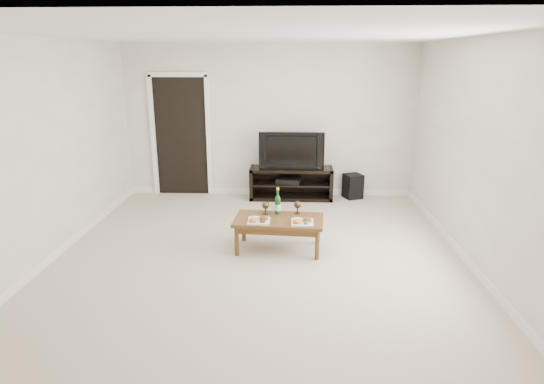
{
  "coord_description": "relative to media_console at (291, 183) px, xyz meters",
  "views": [
    {
      "loc": [
        0.38,
        -5.1,
        2.36
      ],
      "look_at": [
        0.14,
        0.51,
        0.7
      ],
      "focal_mm": 30.0,
      "sensor_mm": 36.0,
      "label": 1
    }
  ],
  "objects": [
    {
      "name": "goblet_right",
      "position": [
        0.08,
        -2.01,
        0.23
      ],
      "size": [
        0.09,
        0.09,
        0.17
      ],
      "primitive_type": null,
      "color": "#392F1F",
      "rests_on": "coffee_table"
    },
    {
      "name": "plate_right",
      "position": [
        0.14,
        -2.37,
        0.18
      ],
      "size": [
        0.27,
        0.27,
        0.07
      ],
      "primitive_type": "cube",
      "color": "white",
      "rests_on": "coffee_table"
    },
    {
      "name": "goblet_left",
      "position": [
        -0.33,
        -2.05,
        0.23
      ],
      "size": [
        0.09,
        0.09,
        0.17
      ],
      "primitive_type": null,
      "color": "#392F1F",
      "rests_on": "coffee_table"
    },
    {
      "name": "ceiling",
      "position": [
        -0.39,
        -2.5,
        2.35
      ],
      "size": [
        5.0,
        5.5,
        0.04
      ],
      "primitive_type": "cube",
      "color": "white",
      "rests_on": "back_wall"
    },
    {
      "name": "floor",
      "position": [
        -0.39,
        -2.5,
        -0.28
      ],
      "size": [
        5.5,
        5.5,
        0.0
      ],
      "primitive_type": "plane",
      "color": "beige",
      "rests_on": "ground"
    },
    {
      "name": "av_receiver",
      "position": [
        -0.05,
        -0.01,
        0.05
      ],
      "size": [
        0.45,
        0.36,
        0.08
      ],
      "primitive_type": "cube",
      "rotation": [
        0.0,
        0.0,
        -0.17
      ],
      "color": "black",
      "rests_on": "media_console"
    },
    {
      "name": "plate_left",
      "position": [
        -0.4,
        -2.34,
        0.18
      ],
      "size": [
        0.27,
        0.27,
        0.07
      ],
      "primitive_type": "cube",
      "color": "white",
      "rests_on": "coffee_table"
    },
    {
      "name": "back_wall",
      "position": [
        -0.39,
        0.27,
        1.02
      ],
      "size": [
        5.0,
        0.04,
        2.6
      ],
      "primitive_type": "cube",
      "color": "silver",
      "rests_on": "ground"
    },
    {
      "name": "television",
      "position": [
        -0.0,
        0.0,
        0.59
      ],
      "size": [
        1.1,
        0.16,
        0.63
      ],
      "primitive_type": "imported",
      "rotation": [
        0.0,
        0.0,
        -0.01
      ],
      "color": "black",
      "rests_on": "media_console"
    },
    {
      "name": "coffee_table",
      "position": [
        -0.15,
        -2.21,
        -0.07
      ],
      "size": [
        1.15,
        0.69,
        0.42
      ],
      "primitive_type": "cube",
      "rotation": [
        0.0,
        0.0,
        -0.08
      ],
      "color": "brown",
      "rests_on": "ground"
    },
    {
      "name": "subwoofer",
      "position": [
        1.08,
        0.09,
        -0.06
      ],
      "size": [
        0.37,
        0.37,
        0.42
      ],
      "primitive_type": "cube",
      "rotation": [
        0.0,
        0.0,
        0.39
      ],
      "color": "black",
      "rests_on": "ground"
    },
    {
      "name": "media_console",
      "position": [
        0.0,
        0.0,
        0.0
      ],
      "size": [
        1.42,
        0.45,
        0.55
      ],
      "primitive_type": "cube",
      "color": "black",
      "rests_on": "ground"
    },
    {
      "name": "wine_bottle",
      "position": [
        -0.17,
        -2.03,
        0.32
      ],
      "size": [
        0.07,
        0.07,
        0.35
      ],
      "primitive_type": "cylinder",
      "color": "#103B15",
      "rests_on": "coffee_table"
    },
    {
      "name": "doorway",
      "position": [
        -1.94,
        0.24,
        0.75
      ],
      "size": [
        0.9,
        0.02,
        2.05
      ],
      "primitive_type": "cube",
      "color": "black",
      "rests_on": "ground"
    }
  ]
}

